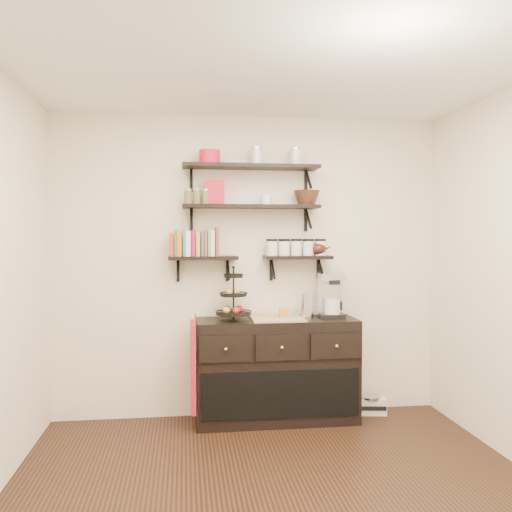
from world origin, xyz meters
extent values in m
plane|color=black|center=(0.00, 0.00, 0.00)|extent=(3.50, 3.50, 0.00)
cube|color=white|center=(0.00, 0.00, 2.70)|extent=(3.50, 3.50, 0.02)
cube|color=#ECE6C8|center=(0.00, 1.75, 1.35)|extent=(3.50, 0.02, 2.70)
cube|color=black|center=(0.00, 1.61, 2.23)|extent=(1.20, 0.27, 0.03)
cube|color=black|center=(-0.52, 1.74, 2.12)|extent=(0.02, 0.03, 0.20)
cube|color=black|center=(0.52, 1.74, 2.12)|extent=(0.02, 0.03, 0.20)
cube|color=black|center=(0.00, 1.61, 1.89)|extent=(1.20, 0.27, 0.03)
cube|color=black|center=(-0.52, 1.74, 1.77)|extent=(0.02, 0.03, 0.20)
cube|color=black|center=(0.52, 1.74, 1.77)|extent=(0.02, 0.03, 0.20)
cube|color=black|center=(-0.42, 1.62, 1.44)|extent=(0.60, 0.25, 0.03)
cube|color=black|center=(-0.64, 1.74, 1.32)|extent=(0.02, 0.03, 0.20)
cube|color=black|center=(-0.20, 1.74, 1.32)|extent=(0.03, 0.03, 0.20)
cube|color=black|center=(0.42, 1.62, 1.44)|extent=(0.60, 0.25, 0.03)
cube|color=black|center=(0.20, 1.74, 1.32)|extent=(0.03, 0.03, 0.20)
cube|color=black|center=(0.64, 1.74, 1.32)|extent=(0.02, 0.03, 0.20)
cube|color=red|center=(-0.68, 1.63, 1.55)|extent=(0.02, 0.15, 0.20)
cube|color=#20743F|center=(-0.65, 1.63, 1.57)|extent=(0.03, 0.15, 0.24)
cube|color=orange|center=(-0.61, 1.63, 1.55)|extent=(0.04, 0.15, 0.21)
cube|color=teal|center=(-0.57, 1.63, 1.57)|extent=(0.03, 0.15, 0.25)
cube|color=white|center=(-0.54, 1.63, 1.56)|extent=(0.03, 0.15, 0.22)
cube|color=#AC0E3A|center=(-0.50, 1.63, 1.58)|extent=(0.04, 0.15, 0.26)
cube|color=gold|center=(-0.46, 1.63, 1.56)|extent=(0.03, 0.15, 0.23)
cube|color=#38549B|center=(-0.42, 1.63, 1.55)|extent=(0.03, 0.15, 0.20)
cube|color=#9F4229|center=(-0.38, 1.63, 1.57)|extent=(0.04, 0.15, 0.24)
cube|color=#58AE5E|center=(-0.34, 1.63, 1.55)|extent=(0.03, 0.15, 0.21)
cube|color=beige|center=(-0.31, 1.63, 1.57)|extent=(0.03, 0.15, 0.25)
cube|color=maroon|center=(-0.27, 1.63, 1.56)|extent=(0.02, 0.15, 0.22)
cylinder|color=silver|center=(0.19, 1.63, 1.51)|extent=(0.10, 0.10, 0.13)
cylinder|color=silver|center=(0.30, 1.63, 1.51)|extent=(0.10, 0.10, 0.13)
cylinder|color=silver|center=(0.41, 1.63, 1.51)|extent=(0.10, 0.10, 0.13)
cylinder|color=silver|center=(0.52, 1.63, 1.51)|extent=(0.10, 0.10, 0.13)
cylinder|color=silver|center=(0.63, 1.63, 1.51)|extent=(0.10, 0.10, 0.13)
cube|color=black|center=(0.21, 1.51, 0.45)|extent=(1.40, 0.45, 0.90)
cube|color=tan|center=(0.21, 1.51, 0.91)|extent=(0.45, 0.41, 0.02)
sphere|color=gold|center=(-0.25, 1.26, 0.70)|extent=(0.04, 0.04, 0.04)
sphere|color=gold|center=(0.21, 1.26, 0.70)|extent=(0.04, 0.04, 0.04)
sphere|color=gold|center=(0.68, 1.26, 0.70)|extent=(0.04, 0.04, 0.04)
cylinder|color=black|center=(-0.16, 1.51, 1.12)|extent=(0.01, 0.01, 0.45)
cylinder|color=black|center=(-0.16, 1.51, 0.95)|extent=(0.30, 0.30, 0.01)
cylinder|color=black|center=(-0.16, 1.51, 1.11)|extent=(0.23, 0.23, 0.02)
cylinder|color=black|center=(-0.16, 1.51, 1.28)|extent=(0.16, 0.16, 0.02)
sphere|color=#B21914|center=(-0.11, 1.55, 0.99)|extent=(0.06, 0.06, 0.06)
sphere|color=gold|center=(-0.20, 1.51, 1.15)|extent=(0.05, 0.05, 0.05)
cube|color=#B36F29|center=(0.28, 1.51, 0.96)|extent=(0.08, 0.08, 0.08)
cube|color=black|center=(0.71, 1.51, 0.92)|extent=(0.23, 0.21, 0.04)
cube|color=silver|center=(0.71, 1.58, 1.09)|extent=(0.22, 0.09, 0.33)
cube|color=silver|center=(0.71, 1.51, 1.26)|extent=(0.23, 0.21, 0.07)
cylinder|color=silver|center=(0.71, 1.50, 1.00)|extent=(0.15, 0.15, 0.13)
cylinder|color=silver|center=(0.48, 1.49, 1.01)|extent=(0.11, 0.11, 0.22)
cube|color=maroon|center=(-0.52, 1.41, 0.53)|extent=(0.04, 0.32, 0.74)
cube|color=silver|center=(1.09, 1.58, 0.07)|extent=(0.29, 0.18, 0.15)
cylinder|color=silver|center=(1.09, 1.58, 0.16)|extent=(0.21, 0.21, 0.02)
cube|color=black|center=(1.09, 1.51, 0.07)|extent=(0.24, 0.05, 0.04)
cube|color=red|center=(-0.32, 1.61, 2.01)|extent=(0.16, 0.07, 0.22)
cylinder|color=white|center=(0.14, 1.61, 1.95)|extent=(0.09, 0.09, 0.10)
cylinder|color=red|center=(-0.36, 1.61, 2.31)|extent=(0.18, 0.18, 0.12)
camera|label=1|loc=(-0.59, -3.12, 1.63)|focal=38.00mm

